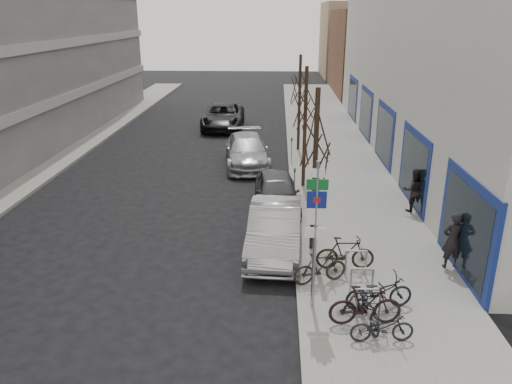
# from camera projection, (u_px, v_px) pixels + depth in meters

# --- Properties ---
(ground) EXTENTS (120.00, 120.00, 0.00)m
(ground) POSITION_uv_depth(u_px,v_px,m) (224.00, 307.00, 13.68)
(ground) COLOR black
(ground) RESTS_ON ground
(sidewalk_east) EXTENTS (5.00, 70.00, 0.15)m
(sidewalk_east) POSITION_uv_depth(u_px,v_px,m) (344.00, 187.00, 22.88)
(sidewalk_east) COLOR slate
(sidewalk_east) RESTS_ON ground
(sidewalk_west) EXTENTS (3.00, 70.00, 0.15)m
(sidewalk_west) POSITION_uv_depth(u_px,v_px,m) (14.00, 183.00, 23.52)
(sidewalk_west) COLOR slate
(sidewalk_west) RESTS_ON ground
(brick_building_far) EXTENTS (12.00, 14.00, 8.00)m
(brick_building_far) POSITION_uv_depth(u_px,v_px,m) (396.00, 52.00, 49.42)
(brick_building_far) COLOR brown
(brick_building_far) RESTS_ON ground
(tan_building_far) EXTENTS (13.00, 12.00, 9.00)m
(tan_building_far) POSITION_uv_depth(u_px,v_px,m) (374.00, 40.00, 63.34)
(tan_building_far) COLOR #937A5B
(tan_building_far) RESTS_ON ground
(highway_sign_pole) EXTENTS (0.55, 0.10, 4.20)m
(highway_sign_pole) POSITION_uv_depth(u_px,v_px,m) (315.00, 227.00, 12.74)
(highway_sign_pole) COLOR gray
(highway_sign_pole) RESTS_ON ground
(bike_rack) EXTENTS (0.66, 2.26, 0.83)m
(bike_rack) POSITION_uv_depth(u_px,v_px,m) (362.00, 278.00, 13.87)
(bike_rack) COLOR gray
(bike_rack) RESTS_ON sidewalk_east
(tree_near) EXTENTS (1.80, 1.80, 5.50)m
(tree_near) POSITION_uv_depth(u_px,v_px,m) (316.00, 133.00, 15.48)
(tree_near) COLOR black
(tree_near) RESTS_ON ground
(tree_mid) EXTENTS (1.80, 1.80, 5.50)m
(tree_mid) POSITION_uv_depth(u_px,v_px,m) (306.00, 99.00, 21.60)
(tree_mid) COLOR black
(tree_mid) RESTS_ON ground
(tree_far) EXTENTS (1.80, 1.80, 5.50)m
(tree_far) POSITION_uv_depth(u_px,v_px,m) (300.00, 80.00, 27.71)
(tree_far) COLOR black
(tree_far) RESTS_ON ground
(meter_front) EXTENTS (0.10, 0.08, 1.27)m
(meter_front) POSITION_uv_depth(u_px,v_px,m) (299.00, 233.00, 16.11)
(meter_front) COLOR gray
(meter_front) RESTS_ON sidewalk_east
(meter_mid) EXTENTS (0.10, 0.08, 1.27)m
(meter_mid) POSITION_uv_depth(u_px,v_px,m) (295.00, 180.00, 21.28)
(meter_mid) COLOR gray
(meter_mid) RESTS_ON sidewalk_east
(meter_back) EXTENTS (0.10, 0.08, 1.27)m
(meter_back) POSITION_uv_depth(u_px,v_px,m) (292.00, 147.00, 26.45)
(meter_back) COLOR gray
(meter_back) RESTS_ON sidewalk_east
(bike_near_left) EXTENTS (0.80, 1.80, 1.06)m
(bike_near_left) POSITION_uv_depth(u_px,v_px,m) (368.00, 304.00, 12.58)
(bike_near_left) COLOR black
(bike_near_left) RESTS_ON sidewalk_east
(bike_near_right) EXTENTS (1.92, 0.73, 1.14)m
(bike_near_right) POSITION_uv_depth(u_px,v_px,m) (365.00, 305.00, 12.49)
(bike_near_right) COLOR black
(bike_near_right) RESTS_ON sidewalk_east
(bike_mid_curb) EXTENTS (1.92, 0.90, 1.13)m
(bike_mid_curb) POSITION_uv_depth(u_px,v_px,m) (379.00, 289.00, 13.20)
(bike_mid_curb) COLOR black
(bike_mid_curb) RESTS_ON sidewalk_east
(bike_mid_inner) EXTENTS (1.74, 1.04, 1.02)m
(bike_mid_inner) POSITION_uv_depth(u_px,v_px,m) (320.00, 267.00, 14.47)
(bike_mid_inner) COLOR black
(bike_mid_inner) RESTS_ON sidewalk_east
(bike_far_curb) EXTENTS (1.58, 0.60, 0.94)m
(bike_far_curb) POSITION_uv_depth(u_px,v_px,m) (382.00, 324.00, 11.86)
(bike_far_curb) COLOR black
(bike_far_curb) RESTS_ON sidewalk_east
(bike_far_inner) EXTENTS (1.83, 0.61, 1.10)m
(bike_far_inner) POSITION_uv_depth(u_px,v_px,m) (345.00, 253.00, 15.25)
(bike_far_inner) COLOR black
(bike_far_inner) RESTS_ON sidewalk_east
(parked_car_front) EXTENTS (1.92, 4.95, 1.61)m
(parked_car_front) POSITION_uv_depth(u_px,v_px,m) (275.00, 229.00, 16.65)
(parked_car_front) COLOR #AAABB0
(parked_car_front) RESTS_ON ground
(parked_car_mid) EXTENTS (2.06, 4.46, 1.48)m
(parked_car_mid) POSITION_uv_depth(u_px,v_px,m) (277.00, 192.00, 20.36)
(parked_car_mid) COLOR #434348
(parked_car_mid) RESTS_ON ground
(parked_car_back) EXTENTS (2.84, 5.66, 1.58)m
(parked_car_back) POSITION_uv_depth(u_px,v_px,m) (247.00, 151.00, 26.25)
(parked_car_back) COLOR #98989C
(parked_car_back) RESTS_ON ground
(lane_car) EXTENTS (2.87, 6.01, 1.66)m
(lane_car) POSITION_uv_depth(u_px,v_px,m) (223.00, 116.00, 34.88)
(lane_car) COLOR black
(lane_car) RESTS_ON ground
(pedestrian_near) EXTENTS (0.71, 0.51, 1.83)m
(pedestrian_near) POSITION_uv_depth(u_px,v_px,m) (453.00, 240.00, 15.23)
(pedestrian_near) COLOR black
(pedestrian_near) RESTS_ON sidewalk_east
(pedestrian_far) EXTENTS (0.66, 0.45, 1.78)m
(pedestrian_far) POSITION_uv_depth(u_px,v_px,m) (414.00, 190.00, 19.67)
(pedestrian_far) COLOR black
(pedestrian_far) RESTS_ON sidewalk_east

